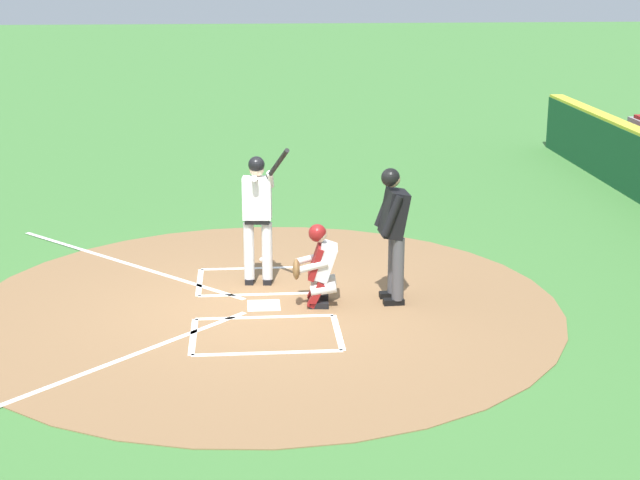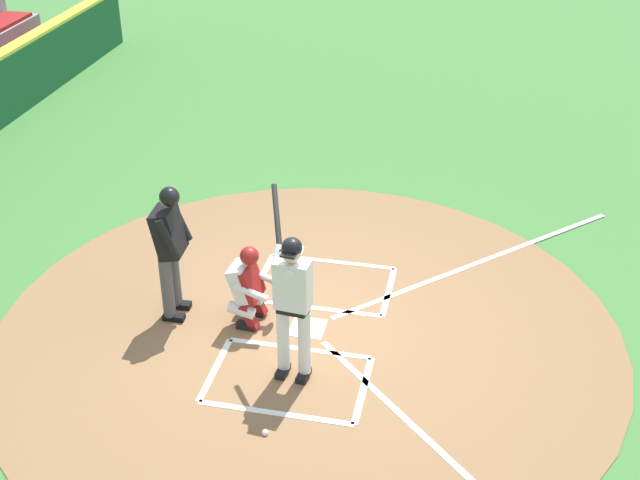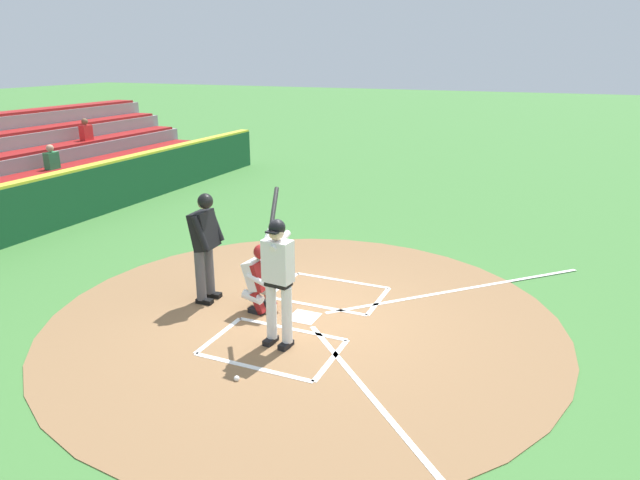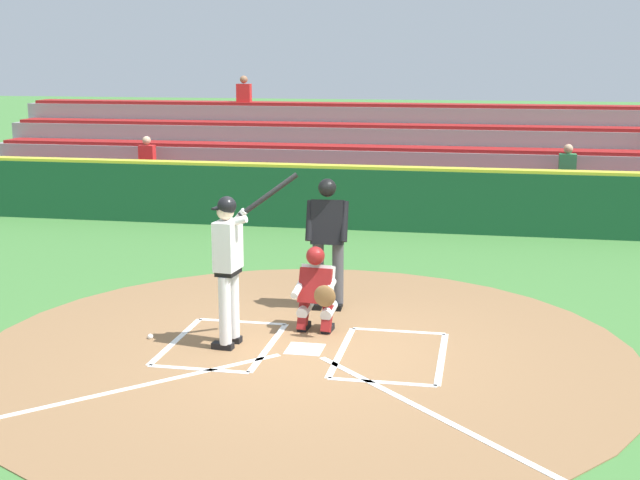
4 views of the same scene
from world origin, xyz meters
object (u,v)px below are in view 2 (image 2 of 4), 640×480
Objects in this scene: plate_umpire at (170,244)px; baseball at (265,433)px; batter at (292,297)px; catcher at (250,283)px.

plate_umpire reaches higher than baseball.
batter reaches higher than catcher.
plate_umpire is at bearing -87.48° from catcher.
plate_umpire is 2.81m from baseball.
plate_umpire is 25.20× the size of baseball.
batter is at bearing 63.95° from plate_umpire.
baseball is at bearing 19.96° from catcher.
catcher is at bearing 92.52° from plate_umpire.
plate_umpire is at bearing -116.05° from batter.
batter is at bearing 176.87° from baseball.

